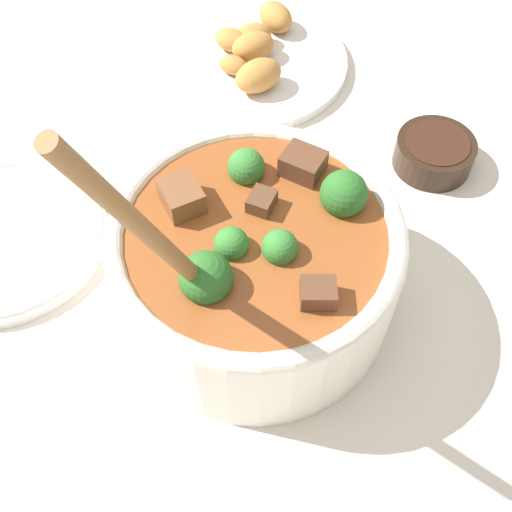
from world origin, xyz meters
name	(u,v)px	position (x,y,z in m)	size (l,w,h in m)	color
ground_plane	(256,300)	(0.00, 0.00, 0.00)	(4.00, 4.00, 0.00)	silver
stew_bowl	(256,261)	(0.00, 0.00, 0.06)	(0.24, 0.24, 0.31)	white
condiment_bowl	(434,152)	(-0.15, -0.20, 0.02)	(0.08, 0.08, 0.03)	black
empty_plate	(3,235)	(0.25, -0.02, 0.01)	(0.20, 0.20, 0.02)	white
food_plate	(253,57)	(0.06, -0.32, 0.01)	(0.23, 0.23, 0.05)	white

